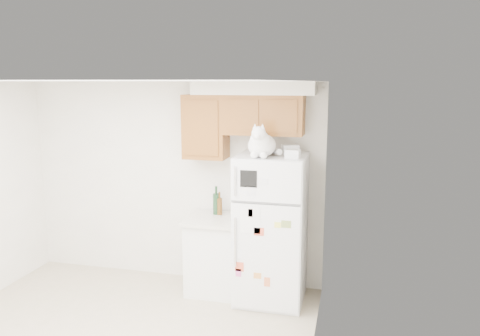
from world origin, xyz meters
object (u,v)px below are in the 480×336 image
(bottle_green, at_px, (216,200))
(storage_box_front, at_px, (293,154))
(refrigerator, at_px, (271,229))
(base_counter, at_px, (215,254))
(bottle_amber, at_px, (220,203))
(storage_box_back, at_px, (290,149))
(cat, at_px, (261,144))

(bottle_green, bearing_deg, storage_box_front, -20.31)
(storage_box_front, bearing_deg, refrigerator, 155.43)
(base_counter, distance_m, bottle_amber, 0.61)
(storage_box_front, bearing_deg, base_counter, 172.93)
(storage_box_back, xyz_separation_m, bottle_green, (-0.89, 0.05, -0.66))
(base_counter, height_order, bottle_green, bottle_green)
(storage_box_front, bearing_deg, cat, -171.90)
(cat, bearing_deg, bottle_green, 149.53)
(storage_box_back, bearing_deg, bottle_amber, 155.09)
(refrigerator, distance_m, base_counter, 0.79)
(bottle_green, bearing_deg, base_counter, -81.97)
(refrigerator, relative_size, storage_box_front, 11.33)
(refrigerator, bearing_deg, storage_box_front, -30.76)
(base_counter, height_order, bottle_amber, bottle_amber)
(refrigerator, relative_size, bottle_amber, 6.12)
(storage_box_back, height_order, bottle_green, storage_box_back)
(storage_box_front, xyz_separation_m, bottle_green, (-0.96, 0.35, -0.65))
(cat, relative_size, bottle_green, 1.55)
(cat, xyz_separation_m, storage_box_back, (0.27, 0.32, -0.09))
(cat, height_order, storage_box_front, cat)
(cat, xyz_separation_m, bottle_amber, (-0.58, 0.36, -0.78))
(refrigerator, distance_m, bottle_amber, 0.72)
(storage_box_back, distance_m, bottle_green, 1.10)
(base_counter, relative_size, cat, 1.72)
(refrigerator, relative_size, base_counter, 1.85)
(refrigerator, xyz_separation_m, cat, (-0.09, -0.16, 0.99))
(cat, relative_size, bottle_amber, 1.93)
(cat, height_order, storage_box_back, cat)
(storage_box_front, bearing_deg, storage_box_back, 109.05)
(refrigerator, xyz_separation_m, storage_box_back, (0.18, 0.16, 0.90))
(storage_box_back, distance_m, storage_box_front, 0.31)
(base_counter, bearing_deg, bottle_amber, 78.53)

